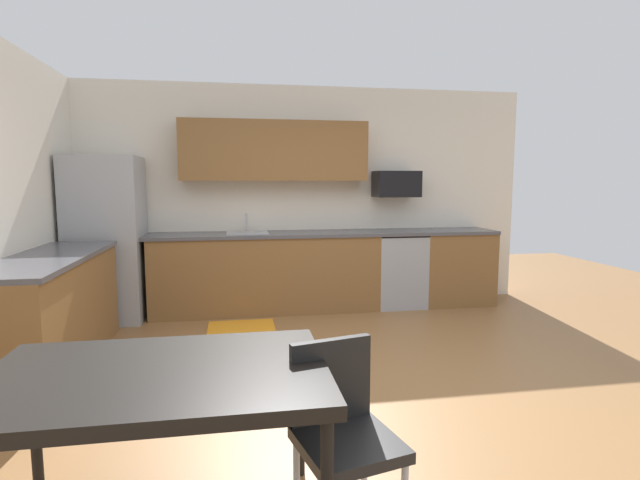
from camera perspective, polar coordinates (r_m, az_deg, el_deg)
The scene contains 16 objects.
ground_plane at distance 3.88m, azimuth 2.62°, elevation -16.65°, with size 12.00×12.00×0.00m, color olive.
wall_back at distance 6.17m, azimuth -2.61°, elevation 5.04°, with size 5.80×0.10×2.70m, color silver.
cabinet_run_back at distance 5.88m, azimuth -6.24°, elevation -3.91°, with size 2.65×0.60×0.90m, color brown.
cabinet_run_back_right at distance 6.47m, azimuth 15.27°, elevation -3.13°, with size 0.90×0.60×0.90m, color brown.
cabinet_run_left at distance 4.67m, azimuth -28.86°, elevation -7.59°, with size 0.60×2.00×0.90m, color brown.
countertop_back at distance 5.85m, azimuth -2.16°, elevation 0.72°, with size 4.80×0.64×0.04m, color #4C4C51.
countertop_left at distance 4.58m, azimuth -29.20°, elevation -1.87°, with size 0.64×2.00×0.04m, color #4C4C51.
upper_cabinets_back at distance 5.93m, azimuth -5.30°, elevation 10.26°, with size 2.20×0.34×0.70m, color brown.
refrigerator at distance 5.90m, azimuth -23.55°, elevation 0.07°, with size 0.76×0.70×1.81m, color #9EA0A5.
oven_range at distance 6.19m, azimuth 8.97°, elevation -3.36°, with size 0.60×0.60×0.91m.
microwave at distance 6.19m, azimuth 8.86°, elevation 6.45°, with size 0.54×0.36×0.32m, color black.
sink_basin at distance 5.81m, azimuth -8.44°, elevation 0.21°, with size 0.48×0.40×0.14m, color #A5A8AD.
sink_faucet at distance 5.97m, azimuth -8.51°, elevation 1.93°, with size 0.02×0.02×0.24m, color #B2B5BA.
dining_table at distance 2.22m, azimuth -18.25°, elevation -15.69°, with size 1.40×0.90×0.77m.
chair_near_table at distance 2.26m, azimuth 2.49°, elevation -20.64°, with size 0.48×0.48×0.85m.
floor_mat at distance 5.35m, azimuth -9.14°, elevation -9.96°, with size 0.70×0.50×0.01m, color orange.
Camera 1 is at (-0.77, -3.47, 1.55)m, focal length 27.52 mm.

